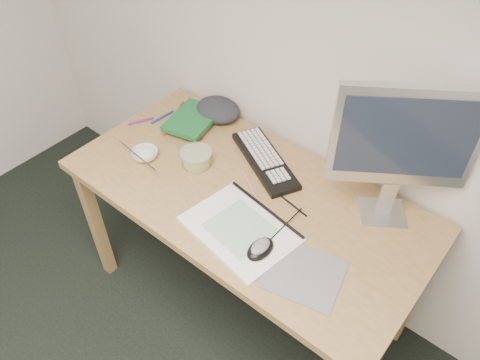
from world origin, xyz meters
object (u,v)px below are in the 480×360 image
at_px(rice_bowl, 145,154).
at_px(desk, 245,207).
at_px(keyboard, 265,160).
at_px(monitor, 404,142).
at_px(sketchpad, 240,229).

bearing_deg(rice_bowl, desk, 13.35).
relative_size(keyboard, monitor, 0.74).
height_order(sketchpad, rice_bowl, rice_bowl).
bearing_deg(monitor, keyboard, 151.48).
bearing_deg(rice_bowl, monitor, 20.79).
relative_size(monitor, rice_bowl, 4.94).
bearing_deg(desk, sketchpad, -56.82).
xyz_separation_m(desk, rice_bowl, (-0.44, -0.11, 0.10)).
height_order(keyboard, rice_bowl, rice_bowl).
distance_m(desk, rice_bowl, 0.47).
bearing_deg(sketchpad, keyboard, 122.25).
bearing_deg(monitor, sketchpad, -166.13).
bearing_deg(desk, monitor, 27.50).
height_order(sketchpad, monitor, monitor).
bearing_deg(sketchpad, monitor, 56.79).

